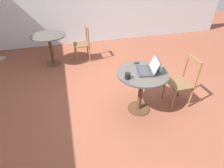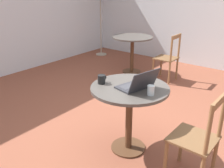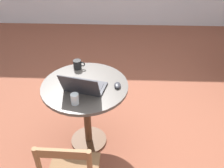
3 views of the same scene
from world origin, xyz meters
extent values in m
plane|color=brown|center=(0.00, 0.00, 0.00)|extent=(16.00, 16.00, 0.00)
cylinder|color=#51331E|center=(-0.34, -0.17, 0.01)|extent=(0.39, 0.39, 0.02)
cylinder|color=#51331E|center=(-0.34, -0.17, 0.37)|extent=(0.07, 0.07, 0.71)
cylinder|color=#4C4742|center=(-0.34, -0.17, 0.74)|extent=(0.82, 0.82, 0.03)
cylinder|color=#51331E|center=(1.89, 1.30, 0.01)|extent=(0.39, 0.39, 0.02)
cylinder|color=#51331E|center=(1.89, 1.30, 0.37)|extent=(0.07, 0.07, 0.71)
cylinder|color=#4C4742|center=(1.89, 1.30, 0.74)|extent=(0.82, 0.82, 0.03)
cylinder|color=brown|center=(-0.53, -0.71, 0.21)|extent=(0.04, 0.04, 0.43)
cylinder|color=brown|center=(-0.19, -0.72, 0.21)|extent=(0.04, 0.04, 0.43)
cylinder|color=brown|center=(-0.54, -1.05, 0.21)|extent=(0.04, 0.04, 0.43)
cylinder|color=brown|center=(-0.20, -1.06, 0.21)|extent=(0.04, 0.04, 0.43)
cube|color=brown|center=(-0.36, -0.89, 0.44)|extent=(0.40, 0.40, 0.02)
cylinder|color=brown|center=(-0.54, -1.05, 0.67)|extent=(0.04, 0.04, 0.45)
cylinder|color=brown|center=(-0.20, -1.06, 0.67)|extent=(0.04, 0.04, 0.45)
cube|color=brown|center=(-0.37, -1.05, 0.87)|extent=(0.37, 0.03, 0.07)
cylinder|color=brown|center=(1.73, 0.70, 0.21)|extent=(0.04, 0.04, 0.43)
cylinder|color=brown|center=(2.07, 0.70, 0.21)|extent=(0.04, 0.04, 0.43)
cylinder|color=brown|center=(1.73, 0.36, 0.21)|extent=(0.04, 0.04, 0.43)
cylinder|color=brown|center=(2.07, 0.36, 0.21)|extent=(0.04, 0.04, 0.43)
cube|color=brown|center=(1.90, 0.53, 0.44)|extent=(0.39, 0.39, 0.02)
cylinder|color=brown|center=(1.73, 0.36, 0.67)|extent=(0.04, 0.04, 0.45)
cylinder|color=brown|center=(2.07, 0.36, 0.67)|extent=(0.04, 0.04, 0.45)
cube|color=brown|center=(1.90, 0.36, 0.87)|extent=(0.37, 0.03, 0.07)
cylinder|color=#9E937F|center=(2.56, 2.72, 0.01)|extent=(0.28, 0.28, 0.02)
cube|color=#2D2D33|center=(-0.33, -0.20, 0.77)|extent=(0.39, 0.29, 0.02)
cube|color=#38383D|center=(-0.32, -0.18, 0.78)|extent=(0.32, 0.18, 0.00)
cube|color=#2D2D33|center=(-0.36, -0.34, 0.88)|extent=(0.36, 0.16, 0.20)
cube|color=#9EB2C6|center=(-0.36, -0.34, 0.88)|extent=(0.33, 0.14, 0.18)
ellipsoid|color=#2D2D33|center=(-0.04, -0.18, 0.77)|extent=(0.06, 0.10, 0.03)
cylinder|color=black|center=(-0.45, 0.12, 0.81)|extent=(0.08, 0.08, 0.09)
torus|color=black|center=(-0.40, 0.12, 0.81)|extent=(0.05, 0.01, 0.05)
cylinder|color=silver|center=(-0.39, -0.44, 0.81)|extent=(0.07, 0.07, 0.10)
camera|label=1|loc=(-2.48, 0.92, 2.14)|focal=28.00mm
camera|label=2|loc=(-2.33, -1.49, 1.75)|focal=40.00mm
camera|label=3|loc=(-0.02, -2.05, 2.12)|focal=40.00mm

